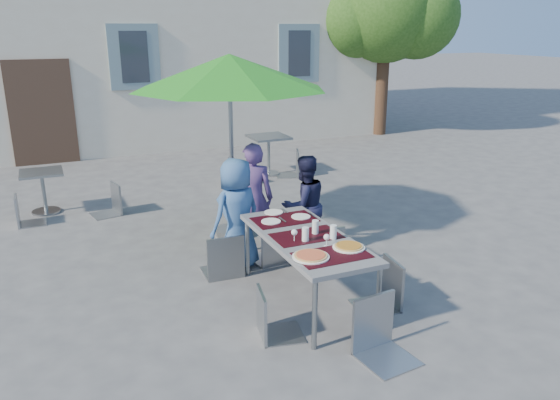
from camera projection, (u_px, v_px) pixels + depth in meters
name	position (u px, v px, depth m)	size (l,w,h in m)	color
ground	(264.00, 293.00, 6.08)	(90.00, 90.00, 0.00)	#474649
tree	(386.00, 10.00, 14.18)	(3.60, 3.00, 4.70)	#3F281B
dining_table	(306.00, 241.00, 5.70)	(0.80, 1.85, 0.76)	#49494E
pizza_near_left	(311.00, 256.00, 5.14)	(0.36, 0.36, 0.03)	white
pizza_near_right	(349.00, 246.00, 5.37)	(0.32, 0.32, 0.03)	white
glassware	(316.00, 232.00, 5.58)	(0.46, 0.42, 0.15)	silver
place_settings	(282.00, 217.00, 6.24)	(0.64, 0.50, 0.01)	white
child_0	(237.00, 214.00, 6.54)	(0.67, 0.44, 1.38)	#33588D
child_1	(253.00, 198.00, 7.01)	(0.53, 0.35, 1.46)	#523772
child_2	(304.00, 205.00, 7.00)	(0.63, 0.36, 1.30)	#191937
chair_0	(223.00, 229.00, 6.32)	(0.47, 0.47, 1.01)	gray
chair_1	(273.00, 217.00, 6.69)	(0.51, 0.51, 1.02)	gray
chair_2	(325.00, 221.00, 6.63)	(0.44, 0.45, 0.98)	#8E9599
chair_3	(272.00, 286.00, 5.08)	(0.47, 0.47, 0.90)	#90969C
chair_4	(386.00, 257.00, 5.64)	(0.47, 0.47, 0.96)	gray
chair_5	(383.00, 294.00, 4.76)	(0.50, 0.51, 1.03)	#8E9399
patio_umbrella	(230.00, 73.00, 7.09)	(2.62, 2.62, 2.50)	#999CA0
cafe_table_0	(43.00, 186.00, 8.58)	(0.63, 0.63, 0.68)	#999CA0
bg_chair_l_0	(21.00, 193.00, 8.03)	(0.39, 0.39, 0.87)	#93979E
bg_chair_r_0	(108.00, 181.00, 8.49)	(0.49, 0.48, 0.92)	gray
cafe_table_1	(269.00, 147.00, 10.80)	(0.73, 0.73, 0.78)	#999CA0
bg_chair_l_1	(239.00, 155.00, 10.16)	(0.52, 0.51, 0.95)	gray
bg_chair_r_1	(293.00, 148.00, 10.69)	(0.56, 0.56, 0.97)	gray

